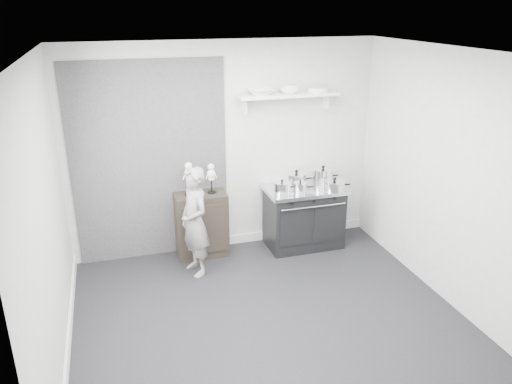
% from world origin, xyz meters
% --- Properties ---
extents(ground, '(4.00, 4.00, 0.00)m').
position_xyz_m(ground, '(0.00, 0.00, 0.00)').
color(ground, black).
rests_on(ground, ground).
extents(room_shell, '(4.02, 3.62, 2.71)m').
position_xyz_m(room_shell, '(-0.09, 0.15, 1.64)').
color(room_shell, '#ACACAA').
rests_on(room_shell, ground).
extents(wall_shelf, '(1.30, 0.26, 0.24)m').
position_xyz_m(wall_shelf, '(0.80, 1.68, 2.01)').
color(wall_shelf, silver).
rests_on(wall_shelf, room_shell).
extents(stove, '(1.03, 0.65, 0.83)m').
position_xyz_m(stove, '(0.98, 1.48, 0.42)').
color(stove, black).
rests_on(stove, ground).
extents(side_cabinet, '(0.65, 0.38, 0.85)m').
position_xyz_m(side_cabinet, '(-0.38, 1.61, 0.42)').
color(side_cabinet, black).
rests_on(side_cabinet, ground).
extents(child, '(0.44, 0.56, 1.34)m').
position_xyz_m(child, '(-0.54, 1.16, 0.67)').
color(child, gray).
rests_on(child, ground).
extents(pot_front_left, '(0.30, 0.21, 0.18)m').
position_xyz_m(pot_front_left, '(0.64, 1.39, 0.90)').
color(pot_front_left, white).
rests_on(pot_front_left, stove).
extents(pot_back_left, '(0.36, 0.27, 0.21)m').
position_xyz_m(pot_back_left, '(0.92, 1.61, 0.91)').
color(pot_back_left, white).
rests_on(pot_back_left, stove).
extents(pot_back_right, '(0.36, 0.27, 0.26)m').
position_xyz_m(pot_back_right, '(1.27, 1.56, 0.93)').
color(pot_back_right, white).
rests_on(pot_back_right, stove).
extents(pot_front_right, '(0.36, 0.28, 0.18)m').
position_xyz_m(pot_front_right, '(1.32, 1.29, 0.89)').
color(pot_front_right, white).
rests_on(pot_front_right, stove).
extents(pot_front_center, '(0.26, 0.18, 0.16)m').
position_xyz_m(pot_front_center, '(0.87, 1.34, 0.90)').
color(pot_front_center, white).
rests_on(pot_front_center, stove).
extents(skeleton_full, '(0.14, 0.09, 0.49)m').
position_xyz_m(skeleton_full, '(-0.51, 1.61, 1.09)').
color(skeleton_full, white).
rests_on(skeleton_full, side_cabinet).
extents(skeleton_torso, '(0.12, 0.08, 0.44)m').
position_xyz_m(skeleton_torso, '(-0.23, 1.61, 1.07)').
color(skeleton_torso, white).
rests_on(skeleton_torso, side_cabinet).
extents(bowl_large, '(0.32, 0.32, 0.08)m').
position_xyz_m(bowl_large, '(0.43, 1.67, 2.08)').
color(bowl_large, white).
rests_on(bowl_large, wall_shelf).
extents(bowl_small, '(0.24, 0.24, 0.08)m').
position_xyz_m(bowl_small, '(0.81, 1.67, 2.08)').
color(bowl_small, white).
rests_on(bowl_small, wall_shelf).
extents(plate_stack, '(0.28, 0.28, 0.06)m').
position_xyz_m(plate_stack, '(1.19, 1.67, 2.07)').
color(plate_stack, silver).
rests_on(plate_stack, wall_shelf).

